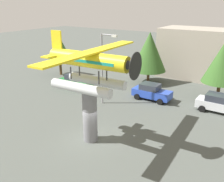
# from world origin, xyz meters

# --- Properties ---
(ground_plane) EXTENTS (140.00, 140.00, 0.00)m
(ground_plane) POSITION_xyz_m (0.00, 0.00, 0.00)
(ground_plane) COLOR #4C514C
(display_pedestal) EXTENTS (1.10, 1.10, 4.19)m
(display_pedestal) POSITION_xyz_m (0.00, 0.00, 2.10)
(display_pedestal) COLOR slate
(display_pedestal) RESTS_ON ground
(floatplane_monument) EXTENTS (6.96, 10.44, 4.00)m
(floatplane_monument) POSITION_xyz_m (0.13, 0.01, 5.86)
(floatplane_monument) COLOR silver
(floatplane_monument) RESTS_ON display_pedestal
(car_near_green) EXTENTS (4.20, 2.02, 1.76)m
(car_near_green) POSITION_xyz_m (-9.24, 8.82, 0.88)
(car_near_green) COLOR #237A38
(car_near_green) RESTS_ON ground
(car_mid_blue) EXTENTS (4.20, 2.02, 1.76)m
(car_mid_blue) POSITION_xyz_m (0.19, 10.48, 0.88)
(car_mid_blue) COLOR #2847B7
(car_mid_blue) RESTS_ON ground
(car_far_silver) EXTENTS (4.20, 2.02, 1.76)m
(car_far_silver) POSITION_xyz_m (7.02, 11.06, 0.88)
(car_far_silver) COLOR silver
(car_far_silver) RESTS_ON ground
(streetlight_primary) EXTENTS (1.84, 0.28, 7.27)m
(streetlight_primary) POSITION_xyz_m (-3.44, 6.66, 4.26)
(streetlight_primary) COLOR gray
(streetlight_primary) RESTS_ON ground
(storefront_building) EXTENTS (15.71, 5.83, 6.76)m
(storefront_building) POSITION_xyz_m (4.45, 22.00, 3.38)
(storefront_building) COLOR #9E9384
(storefront_building) RESTS_ON ground
(tree_west) EXTENTS (3.32, 3.32, 5.83)m
(tree_west) POSITION_xyz_m (-15.18, 12.26, 3.96)
(tree_west) COLOR brown
(tree_west) RESTS_ON ground
(tree_east) EXTENTS (4.44, 4.44, 6.60)m
(tree_east) POSITION_xyz_m (-2.81, 15.82, 4.13)
(tree_east) COLOR brown
(tree_east) RESTS_ON ground
(tree_center_back) EXTENTS (3.89, 3.89, 6.40)m
(tree_center_back) POSITION_xyz_m (6.30, 14.15, 4.23)
(tree_center_back) COLOR brown
(tree_center_back) RESTS_ON ground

